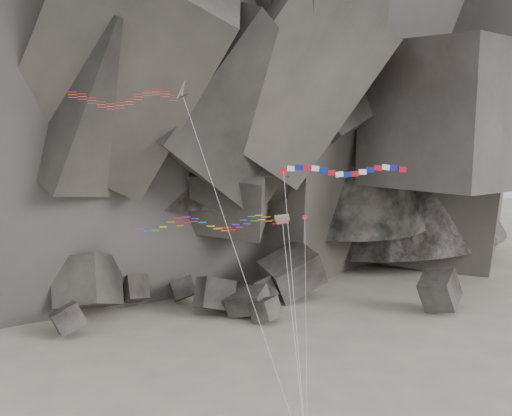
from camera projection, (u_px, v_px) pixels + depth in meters
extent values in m
cube|color=#47423F|center=(133.00, 295.00, 92.17)|extent=(4.94, 6.02, 5.17)
cube|color=#47423F|center=(292.00, 283.00, 95.92)|extent=(9.97, 8.77, 8.43)
cube|color=#47423F|center=(248.00, 307.00, 87.89)|extent=(6.97, 6.35, 4.55)
cube|color=#47423F|center=(68.00, 325.00, 80.33)|extent=(4.98, 4.15, 4.58)
cube|color=#47423F|center=(265.00, 313.00, 85.36)|extent=(4.84, 4.74, 3.67)
cube|color=#47423F|center=(439.00, 297.00, 89.29)|extent=(7.48, 6.75, 6.63)
cube|color=#47423F|center=(183.00, 294.00, 93.83)|extent=(3.91, 4.11, 4.48)
cube|color=#47423F|center=(262.00, 296.00, 92.64)|extent=(4.36, 4.57, 4.66)
cube|color=#47423F|center=(215.00, 300.00, 88.53)|extent=(6.18, 5.62, 6.00)
cube|color=#47423F|center=(88.00, 293.00, 87.74)|extent=(9.52, 11.24, 9.77)
cylinder|color=silver|center=(241.00, 268.00, 51.29)|extent=(7.95, 12.07, 28.12)
cube|color=red|center=(283.00, 170.00, 56.62)|extent=(0.75, 0.59, 0.44)
cube|color=white|center=(291.00, 168.00, 56.55)|extent=(0.79, 0.60, 0.50)
cube|color=#0D198F|center=(299.00, 167.00, 56.44)|extent=(0.80, 0.60, 0.53)
cube|color=red|center=(307.00, 167.00, 56.33)|extent=(0.81, 0.60, 0.53)
cube|color=white|center=(315.00, 168.00, 56.23)|extent=(0.79, 0.60, 0.50)
cube|color=#0D198F|center=(323.00, 170.00, 56.17)|extent=(0.76, 0.59, 0.46)
cube|color=red|center=(331.00, 173.00, 56.14)|extent=(0.78, 0.60, 0.48)
cube|color=white|center=(339.00, 174.00, 56.14)|extent=(0.80, 0.60, 0.52)
cube|color=#0D198F|center=(347.00, 175.00, 56.18)|extent=(0.81, 0.60, 0.53)
cube|color=red|center=(355.00, 174.00, 56.22)|extent=(0.80, 0.60, 0.51)
cube|color=white|center=(362.00, 172.00, 56.26)|extent=(0.77, 0.60, 0.47)
cube|color=#0D198F|center=(370.00, 170.00, 56.28)|extent=(0.77, 0.60, 0.47)
cube|color=red|center=(378.00, 168.00, 56.28)|extent=(0.80, 0.60, 0.52)
cube|color=white|center=(386.00, 167.00, 56.24)|extent=(0.81, 0.60, 0.53)
cube|color=#0D198F|center=(394.00, 168.00, 56.19)|extent=(0.80, 0.60, 0.52)
cube|color=red|center=(402.00, 169.00, 56.11)|extent=(0.78, 0.60, 0.48)
cylinder|color=silver|center=(295.00, 307.00, 52.45)|extent=(0.92, 11.51, 21.27)
cube|color=yellow|center=(282.00, 218.00, 53.67)|extent=(1.32, 0.65, 0.70)
cube|color=#0CB219|center=(283.00, 221.00, 53.55)|extent=(1.09, 0.49, 0.48)
cylinder|color=silver|center=(294.00, 335.00, 51.07)|extent=(0.07, 8.25, 17.62)
cube|color=red|center=(305.00, 217.00, 57.11)|extent=(0.49, 0.24, 0.33)
cube|color=#0D198F|center=(303.00, 217.00, 57.09)|extent=(0.19, 0.11, 0.34)
cylinder|color=silver|center=(306.00, 331.00, 52.78)|extent=(2.80, 11.13, 17.10)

